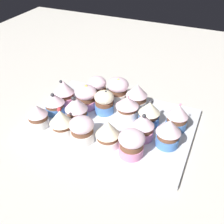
{
  "coord_description": "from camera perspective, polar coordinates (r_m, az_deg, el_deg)",
  "views": [
    {
      "loc": [
        24.54,
        -55.46,
        48.17
      ],
      "look_at": [
        0.0,
        0.0,
        4.2
      ],
      "focal_mm": 44.3,
      "sensor_mm": 36.0,
      "label": 1
    }
  ],
  "objects": [
    {
      "name": "ground_plane",
      "position": [
        0.78,
        0.0,
        -3.38
      ],
      "size": [
        180.0,
        180.0,
        3.0
      ],
      "primitive_type": "cube",
      "color": "beige"
    },
    {
      "name": "cupcake_5",
      "position": [
        0.8,
        -11.81,
        1.84
      ],
      "size": [
        5.84,
        5.84,
        6.67
      ],
      "color": "#477AC6",
      "rests_on": "baking_tray"
    },
    {
      "name": "cupcake_14",
      "position": [
        0.74,
        13.31,
        -0.93
      ],
      "size": [
        5.71,
        5.71,
        7.64
      ],
      "color": "#477AC6",
      "rests_on": "baking_tray"
    },
    {
      "name": "cupcake_13",
      "position": [
        0.74,
        7.68,
        -0.2
      ],
      "size": [
        5.76,
        5.76,
        7.28
      ],
      "color": "#477AC6",
      "rests_on": "baking_tray"
    },
    {
      "name": "cupcake_17",
      "position": [
        0.81,
        5.11,
        3.44
      ],
      "size": [
        6.3,
        6.3,
        7.35
      ],
      "color": "white",
      "rests_on": "baking_tray"
    },
    {
      "name": "cupcake_3",
      "position": [
        0.67,
        -0.9,
        -4.41
      ],
      "size": [
        5.91,
        5.91,
        7.42
      ],
      "color": "white",
      "rests_on": "baking_tray"
    },
    {
      "name": "baking_tray",
      "position": [
        0.77,
        0.0,
        -2.17
      ],
      "size": [
        43.91,
        30.71,
        1.2
      ],
      "color": "silver",
      "rests_on": "ground_plane"
    },
    {
      "name": "cupcake_9",
      "position": [
        0.83,
        -9.85,
        4.15
      ],
      "size": [
        6.02,
        6.02,
        7.77
      ],
      "color": "pink",
      "rests_on": "baking_tray"
    },
    {
      "name": "cupcake_8",
      "position": [
        0.68,
        11.56,
        -4.13
      ],
      "size": [
        6.14,
        6.14,
        7.59
      ],
      "color": "#477AC6",
      "rests_on": "baking_tray"
    },
    {
      "name": "cupcake_4",
      "position": [
        0.65,
        4.04,
        -6.39
      ],
      "size": [
        6.25,
        6.25,
        6.81
      ],
      "color": "pink",
      "rests_on": "baking_tray"
    },
    {
      "name": "cupcake_0",
      "position": [
        0.76,
        -15.09,
        -0.74
      ],
      "size": [
        5.51,
        5.51,
        6.57
      ],
      "color": "white",
      "rests_on": "baking_tray"
    },
    {
      "name": "cupcake_1",
      "position": [
        0.71,
        -10.46,
        -1.97
      ],
      "size": [
        6.01,
        6.01,
        7.66
      ],
      "color": "white",
      "rests_on": "baking_tray"
    },
    {
      "name": "cupcake_10",
      "position": [
        0.81,
        -5.38,
        3.22
      ],
      "size": [
        6.34,
        6.34,
        7.25
      ],
      "color": "pink",
      "rests_on": "baking_tray"
    },
    {
      "name": "cupcake_15",
      "position": [
        0.85,
        -3.04,
        5.17
      ],
      "size": [
        5.55,
        5.55,
        6.81
      ],
      "color": "#EFC651",
      "rests_on": "baking_tray"
    },
    {
      "name": "cupcake_16",
      "position": [
        0.83,
        1.21,
        4.77
      ],
      "size": [
        6.49,
        6.49,
        7.51
      ],
      "color": "white",
      "rests_on": "baking_tray"
    },
    {
      "name": "cupcake_2",
      "position": [
        0.69,
        -6.24,
        -3.61
      ],
      "size": [
        6.19,
        6.19,
        6.76
      ],
      "color": "white",
      "rests_on": "baking_tray"
    },
    {
      "name": "cupcake_11",
      "position": [
        0.78,
        -1.61,
        2.1
      ],
      "size": [
        5.51,
        5.51,
        6.93
      ],
      "color": "#477AC6",
      "rests_on": "baking_tray"
    },
    {
      "name": "cupcake_12",
      "position": [
        0.76,
        3.14,
        1.1
      ],
      "size": [
        6.4,
        6.4,
        6.87
      ],
      "color": "white",
      "rests_on": "baking_tray"
    },
    {
      "name": "cupcake_7",
      "position": [
        0.69,
        6.43,
        -2.9
      ],
      "size": [
        5.64,
        5.64,
        7.73
      ],
      "color": "pink",
      "rests_on": "baking_tray"
    },
    {
      "name": "cupcake_6",
      "position": [
        0.76,
        -7.38,
        0.79
      ],
      "size": [
        6.28,
        6.28,
        7.76
      ],
      "color": "#477AC6",
      "rests_on": "baking_tray"
    }
  ]
}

